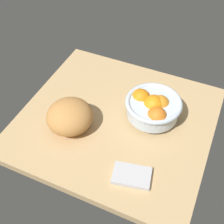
% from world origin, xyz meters
% --- Properties ---
extents(ground_plane, '(0.67, 0.63, 0.03)m').
position_xyz_m(ground_plane, '(0.00, 0.00, -0.01)').
color(ground_plane, tan).
extents(fruit_bowl, '(0.20, 0.20, 0.10)m').
position_xyz_m(fruit_bowl, '(0.11, 0.06, 0.05)').
color(fruit_bowl, silver).
rests_on(fruit_bowl, ground).
extents(bread_loaf, '(0.20, 0.20, 0.10)m').
position_xyz_m(bread_loaf, '(-0.13, -0.10, 0.05)').
color(bread_loaf, '#C48444').
rests_on(bread_loaf, ground).
extents(napkin_folded, '(0.13, 0.10, 0.01)m').
position_xyz_m(napkin_folded, '(0.14, -0.20, 0.01)').
color(napkin_folded, '#BBBABF').
rests_on(napkin_folded, ground).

